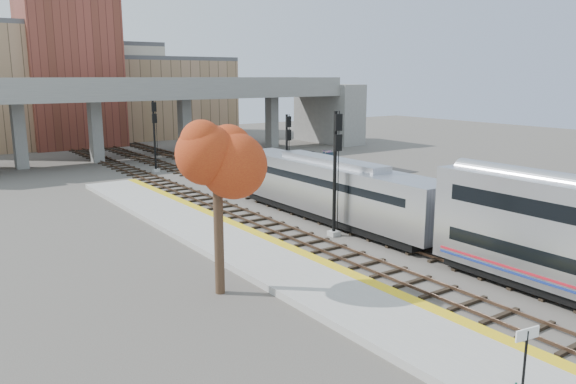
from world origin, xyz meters
TOP-DOWN VIEW (x-y plane):
  - ground at (0.00, 0.00)m, footprint 160.00×160.00m
  - platform at (-7.25, 0.00)m, footprint 4.50×60.00m
  - yellow_strip at (-5.35, 0.00)m, footprint 0.70×60.00m
  - tracks at (0.93, 12.50)m, footprint 10.70×95.00m
  - overpass at (4.92, 45.00)m, footprint 54.00×12.00m
  - buildings_far at (1.26, 66.57)m, footprint 43.00×21.00m
  - parking_lot at (14.00, 28.00)m, footprint 14.00×18.00m
  - locomotive at (1.00, 8.72)m, footprint 3.02×19.05m
  - signal_mast_near at (-1.10, 5.85)m, footprint 0.60×0.64m
  - signal_mast_mid at (3.00, 16.86)m, footprint 0.60×0.64m
  - signal_mast_far at (-1.10, 34.60)m, footprint 0.60×0.64m
  - station_sign at (-8.38, -11.59)m, footprint 0.90×0.19m
  - tree at (-11.30, 1.67)m, footprint 3.60×3.60m
  - car_a at (12.93, 26.07)m, footprint 2.37×4.04m
  - car_b at (15.18, 29.77)m, footprint 1.76×4.00m
  - car_c at (17.99, 29.95)m, footprint 3.08×4.02m

SIDE VIEW (x-z plane):
  - ground at x=0.00m, z-range 0.00..0.00m
  - parking_lot at x=14.00m, z-range 0.00..0.04m
  - tracks at x=0.93m, z-range -0.05..0.20m
  - platform at x=-7.25m, z-range 0.00..0.35m
  - yellow_strip at x=-5.35m, z-range 0.35..0.36m
  - car_c at x=17.99m, z-range 0.04..1.12m
  - car_b at x=15.18m, z-range 0.04..1.32m
  - car_a at x=12.93m, z-range 0.04..1.33m
  - station_sign at x=-8.38m, z-range 0.84..3.12m
  - locomotive at x=1.00m, z-range 0.23..4.33m
  - signal_mast_mid at x=3.00m, z-range -0.09..6.62m
  - signal_mast_far at x=-1.10m, z-range 0.01..7.27m
  - signal_mast_near at x=-1.10m, z-range 0.08..7.75m
  - overpass at x=4.92m, z-range 1.06..10.56m
  - tree at x=-11.30m, z-range 2.07..10.61m
  - buildings_far at x=1.26m, z-range -2.42..18.18m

